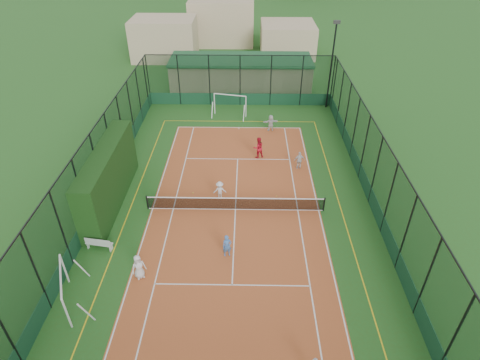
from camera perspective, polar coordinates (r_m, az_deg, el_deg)
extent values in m
plane|color=#29551D|center=(26.53, -0.65, -4.22)|extent=(300.00, 300.00, 0.00)
cube|color=#A24F24|center=(26.53, -0.65, -4.21)|extent=(11.17, 23.97, 0.01)
cube|color=black|center=(27.50, -18.20, 0.37)|extent=(1.34, 8.91, 3.90)
imported|color=silver|center=(22.37, -14.23, -11.87)|extent=(0.88, 0.80, 1.51)
imported|color=#4478C1|center=(22.91, -1.85, -9.34)|extent=(0.58, 0.45, 1.42)
imported|color=silver|center=(27.13, -2.89, -1.48)|extent=(0.91, 0.58, 1.35)
imported|color=silver|center=(30.60, 8.45, 2.80)|extent=(0.87, 0.44, 1.42)
imported|color=silver|center=(35.88, 4.39, 8.11)|extent=(1.42, 0.68, 1.47)
imported|color=red|center=(31.64, 2.62, 4.63)|extent=(1.02, 0.91, 1.74)
sphere|color=#CCE033|center=(28.11, -2.89, -1.65)|extent=(0.07, 0.07, 0.07)
sphere|color=#CCE033|center=(28.13, -6.70, -1.84)|extent=(0.07, 0.07, 0.07)
sphere|color=#CCE033|center=(27.75, 5.24, -2.31)|extent=(0.07, 0.07, 0.07)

